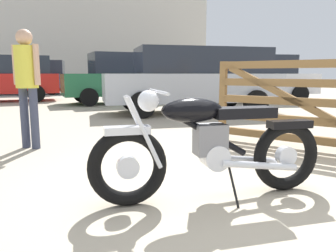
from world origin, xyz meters
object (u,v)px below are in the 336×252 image
vintage_motorcycle (210,146)px  silver_sedan_mid (249,77)px  timber_gate (322,100)px  bystander (27,77)px  red_hatchback_near (195,78)px  pale_sedan_back (25,76)px  dark_sedan_left (121,78)px

vintage_motorcycle → silver_sedan_mid: (5.31, 8.77, 0.49)m
silver_sedan_mid → timber_gate: bearing=-107.0°
bystander → red_hatchback_near: bearing=-9.2°
pale_sedan_back → red_hatchback_near: bearing=122.3°
red_hatchback_near → timber_gate: bearing=92.4°
timber_gate → silver_sedan_mid: size_ratio=0.43×
silver_sedan_mid → vintage_motorcycle: bearing=-115.3°
red_hatchback_near → pale_sedan_back: bearing=-58.3°
vintage_motorcycle → bystander: bearing=-53.8°
bystander → vintage_motorcycle: bearing=-107.0°
dark_sedan_left → pale_sedan_back: size_ratio=0.85×
bystander → silver_sedan_mid: (7.03, 6.31, -0.08)m
dark_sedan_left → pale_sedan_back: dark_sedan_left is taller
pale_sedan_back → timber_gate: bearing=113.7°
timber_gate → red_hatchback_near: (-0.03, 4.81, 0.24)m
timber_gate → red_hatchback_near: bearing=-37.0°
timber_gate → silver_sedan_mid: (3.20, 7.61, 0.24)m
red_hatchback_near → silver_sedan_mid: bearing=-137.1°
timber_gate → pale_sedan_back: 15.78m
bystander → dark_sedan_left: bearing=20.1°
bystander → pale_sedan_back: size_ratio=0.35×
vintage_motorcycle → pale_sedan_back: bearing=-76.2°
vintage_motorcycle → timber_gate: size_ratio=0.99×
red_hatchback_near → silver_sedan_mid: 4.27m
timber_gate → dark_sedan_left: (-1.58, 8.27, 0.21)m
red_hatchback_near → dark_sedan_left: size_ratio=1.17×
timber_gate → bystander: bearing=34.0°
bystander → silver_sedan_mid: bearing=-10.1°
timber_gate → vintage_motorcycle: bearing=81.7°
vintage_motorcycle → timber_gate: timber_gate is taller
red_hatchback_near → vintage_motorcycle: bearing=72.9°
vintage_motorcycle → red_hatchback_near: bearing=-107.9°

